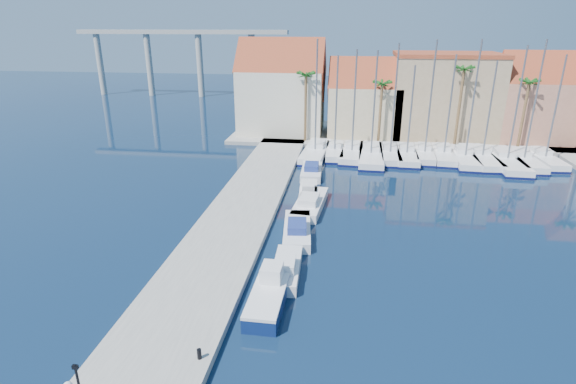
% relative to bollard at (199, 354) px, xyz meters
% --- Properties ---
extents(ground, '(260.00, 260.00, 0.00)m').
position_rel_bollard_xyz_m(ground, '(6.60, 1.94, -0.77)').
color(ground, '#081931').
rests_on(ground, ground).
extents(quay_west, '(6.00, 77.00, 0.50)m').
position_rel_bollard_xyz_m(quay_west, '(-2.40, 15.44, -0.52)').
color(quay_west, gray).
rests_on(quay_west, ground).
extents(shore_north, '(54.00, 16.00, 0.50)m').
position_rel_bollard_xyz_m(shore_north, '(16.60, 49.94, -0.52)').
color(shore_north, gray).
rests_on(shore_north, ground).
extents(bollard, '(0.22, 0.22, 0.54)m').
position_rel_bollard_xyz_m(bollard, '(0.00, 0.00, 0.00)').
color(bollard, black).
rests_on(bollard, quay_west).
extents(fishing_boat, '(2.01, 5.80, 2.02)m').
position_rel_bollard_xyz_m(fishing_boat, '(2.40, 5.72, -0.10)').
color(fishing_boat, '#0E2052').
rests_on(fishing_boat, ground).
extents(motorboat_west_0, '(1.96, 5.52, 1.40)m').
position_rel_bollard_xyz_m(motorboat_west_0, '(2.97, 9.03, -0.26)').
color(motorboat_west_0, white).
rests_on(motorboat_west_0, ground).
extents(motorboat_west_1, '(2.72, 6.62, 1.40)m').
position_rel_bollard_xyz_m(motorboat_west_1, '(2.97, 15.03, -0.26)').
color(motorboat_west_1, white).
rests_on(motorboat_west_1, ground).
extents(motorboat_west_2, '(2.90, 7.34, 1.40)m').
position_rel_bollard_xyz_m(motorboat_west_2, '(3.43, 20.77, -0.26)').
color(motorboat_west_2, white).
rests_on(motorboat_west_2, ground).
extents(motorboat_west_3, '(2.03, 5.34, 1.40)m').
position_rel_bollard_xyz_m(motorboat_west_3, '(2.99, 24.04, -0.26)').
color(motorboat_west_3, white).
rests_on(motorboat_west_3, ground).
extents(motorboat_west_4, '(2.37, 6.76, 1.40)m').
position_rel_bollard_xyz_m(motorboat_west_4, '(2.73, 30.60, -0.26)').
color(motorboat_west_4, white).
rests_on(motorboat_west_4, ground).
extents(sailboat_0, '(3.56, 10.73, 14.11)m').
position_rel_bollard_xyz_m(sailboat_0, '(2.56, 38.20, -0.18)').
color(sailboat_0, white).
rests_on(sailboat_0, ground).
extents(sailboat_1, '(2.40, 8.21, 12.27)m').
position_rel_bollard_xyz_m(sailboat_1, '(4.93, 38.44, -0.15)').
color(sailboat_1, white).
rests_on(sailboat_1, ground).
extents(sailboat_2, '(3.24, 9.59, 12.97)m').
position_rel_bollard_xyz_m(sailboat_2, '(7.13, 38.29, -0.17)').
color(sailboat_2, white).
rests_on(sailboat_2, ground).
extents(sailboat_3, '(3.16, 11.09, 12.95)m').
position_rel_bollard_xyz_m(sailboat_3, '(9.41, 37.51, -0.20)').
color(sailboat_3, white).
rests_on(sailboat_3, ground).
extents(sailboat_4, '(2.41, 8.93, 13.70)m').
position_rel_bollard_xyz_m(sailboat_4, '(11.76, 38.24, -0.15)').
color(sailboat_4, white).
rests_on(sailboat_4, ground).
extents(sailboat_5, '(2.70, 9.37, 11.29)m').
position_rel_bollard_xyz_m(sailboat_5, '(13.77, 38.25, -0.19)').
color(sailboat_5, white).
rests_on(sailboat_5, ground).
extents(sailboat_6, '(2.84, 8.50, 14.09)m').
position_rel_bollard_xyz_m(sailboat_6, '(16.02, 38.88, -0.12)').
color(sailboat_6, white).
rests_on(sailboat_6, ground).
extents(sailboat_7, '(2.95, 8.97, 12.47)m').
position_rel_bollard_xyz_m(sailboat_7, '(18.31, 38.88, -0.17)').
color(sailboat_7, white).
rests_on(sailboat_7, ground).
extents(sailboat_8, '(2.99, 9.62, 14.18)m').
position_rel_bollard_xyz_m(sailboat_8, '(20.57, 37.89, -0.15)').
color(sailboat_8, white).
rests_on(sailboat_8, ground).
extents(sailboat_9, '(3.30, 10.62, 11.89)m').
position_rel_bollard_xyz_m(sailboat_9, '(22.57, 38.33, -0.20)').
color(sailboat_9, white).
rests_on(sailboat_9, ground).
extents(sailboat_10, '(3.30, 11.48, 13.59)m').
position_rel_bollard_xyz_m(sailboat_10, '(25.19, 37.43, -0.19)').
color(sailboat_10, white).
rests_on(sailboat_10, ground).
extents(sailboat_11, '(2.87, 9.59, 14.19)m').
position_rel_bollard_xyz_m(sailboat_11, '(27.16, 37.83, -0.15)').
color(sailboat_11, white).
rests_on(sailboat_11, ground).
extents(sailboat_12, '(2.87, 8.86, 12.57)m').
position_rel_bollard_xyz_m(sailboat_12, '(29.83, 38.71, -0.16)').
color(sailboat_12, white).
rests_on(sailboat_12, ground).
extents(building_0, '(12.30, 9.00, 13.50)m').
position_rel_bollard_xyz_m(building_0, '(-3.40, 48.94, 5.75)').
color(building_0, beige).
rests_on(building_0, shore_north).
extents(building_1, '(10.30, 8.00, 11.00)m').
position_rel_bollard_xyz_m(building_1, '(8.60, 48.94, 4.52)').
color(building_1, tan).
rests_on(building_1, shore_north).
extents(building_2, '(14.20, 10.20, 11.50)m').
position_rel_bollard_xyz_m(building_2, '(19.60, 49.94, 5.49)').
color(building_2, tan).
rests_on(building_2, shore_north).
extents(building_3, '(10.30, 8.00, 12.00)m').
position_rel_bollard_xyz_m(building_3, '(31.60, 48.94, 5.09)').
color(building_3, '#B7745D').
rests_on(building_3, shore_north).
extents(palm_0, '(2.60, 2.60, 10.15)m').
position_rel_bollard_xyz_m(palm_0, '(0.60, 43.94, 8.31)').
color(palm_0, brown).
rests_on(palm_0, shore_north).
extents(palm_1, '(2.60, 2.60, 9.15)m').
position_rel_bollard_xyz_m(palm_1, '(10.60, 43.94, 7.36)').
color(palm_1, brown).
rests_on(palm_1, shore_north).
extents(palm_2, '(2.60, 2.60, 11.15)m').
position_rel_bollard_xyz_m(palm_2, '(20.60, 43.94, 9.25)').
color(palm_2, brown).
rests_on(palm_2, shore_north).
extents(palm_3, '(2.60, 2.60, 9.65)m').
position_rel_bollard_xyz_m(palm_3, '(28.60, 43.94, 7.84)').
color(palm_3, brown).
rests_on(palm_3, shore_north).
extents(viaduct, '(48.00, 2.20, 14.45)m').
position_rel_bollard_xyz_m(viaduct, '(-32.47, 83.94, 9.48)').
color(viaduct, '#9E9E99').
rests_on(viaduct, ground).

